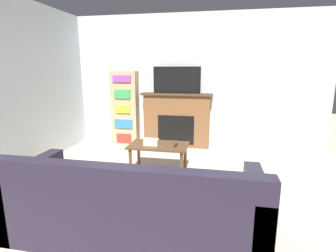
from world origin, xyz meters
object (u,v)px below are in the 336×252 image
couch (133,209)px  coffee_table (159,149)px  fireplace (177,120)px  tv (177,80)px  bookshelf (125,108)px

couch → coffee_table: couch is taller
couch → coffee_table: bearing=94.3°
fireplace → couch: fireplace is taller
tv → fireplace: bearing=90.0°
fireplace → couch: size_ratio=0.60×
tv → bookshelf: 1.28m
coffee_table → bookshelf: (-1.08, 1.46, 0.39)m
tv → coffee_table: tv is taller
couch → fireplace: bearing=91.5°
coffee_table → tv: bearing=88.3°
tv → bookshelf: bearing=-179.9°
fireplace → couch: bearing=-88.5°
fireplace → couch: 3.12m
fireplace → bookshelf: (-1.12, -0.02, 0.22)m
tv → bookshelf: (-1.12, -0.00, -0.61)m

